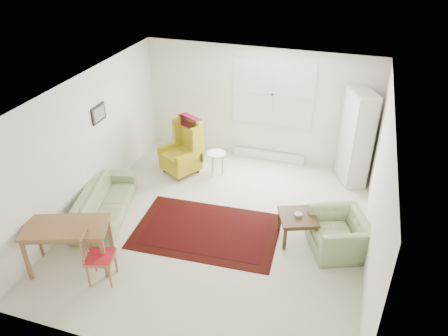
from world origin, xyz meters
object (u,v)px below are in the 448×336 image
(desk, at_px, (70,246))
(armchair, at_px, (339,231))
(desk_chair, at_px, (100,256))
(wingback_chair, at_px, (180,147))
(stool, at_px, (216,163))
(coffee_table, at_px, (297,227))
(sofa, at_px, (104,197))
(cabinet, at_px, (356,138))

(desk, bearing_deg, armchair, 23.22)
(desk_chair, bearing_deg, wingback_chair, -13.75)
(desk, bearing_deg, stool, 69.48)
(armchair, xyz_separation_m, coffee_table, (-0.68, 0.05, -0.13))
(sofa, height_order, coffee_table, sofa)
(sofa, height_order, cabinet, cabinet)
(armchair, distance_m, cabinet, 2.38)
(stool, bearing_deg, armchair, -31.96)
(sofa, relative_size, stool, 3.69)
(coffee_table, xyz_separation_m, desk, (-3.23, -1.73, 0.15))
(desk, distance_m, desk_chair, 0.62)
(armchair, distance_m, wingback_chair, 3.73)
(sofa, distance_m, cabinet, 4.98)
(coffee_table, height_order, desk_chair, desk_chair)
(stool, distance_m, desk_chair, 3.52)
(coffee_table, relative_size, desk_chair, 0.66)
(wingback_chair, distance_m, stool, 0.83)
(wingback_chair, bearing_deg, sofa, -82.25)
(coffee_table, distance_m, desk, 3.67)
(stool, relative_size, cabinet, 0.26)
(wingback_chair, relative_size, cabinet, 0.62)
(stool, xyz_separation_m, desk, (-1.25, -3.35, 0.14))
(armchair, xyz_separation_m, cabinet, (0.06, 2.30, 0.60))
(coffee_table, relative_size, stool, 1.17)
(cabinet, bearing_deg, armchair, -115.42)
(coffee_table, height_order, desk, desk)
(desk_chair, bearing_deg, desk, 64.34)
(sofa, relative_size, armchair, 1.97)
(desk, bearing_deg, coffee_table, 28.10)
(cabinet, bearing_deg, desk, -158.95)
(coffee_table, bearing_deg, stool, 140.77)
(coffee_table, bearing_deg, desk, -151.90)
(stool, bearing_deg, wingback_chair, -167.82)
(sofa, height_order, stool, sofa)
(sofa, xyz_separation_m, cabinet, (4.20, 2.62, 0.59))
(stool, distance_m, desk, 3.57)
(coffee_table, xyz_separation_m, stool, (-1.98, 1.62, 0.01))
(wingback_chair, relative_size, desk_chair, 1.32)
(sofa, relative_size, coffee_table, 3.15)
(wingback_chair, xyz_separation_m, cabinet, (3.47, 0.80, 0.37))
(cabinet, bearing_deg, coffee_table, -132.20)
(sofa, relative_size, desk_chair, 2.07)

